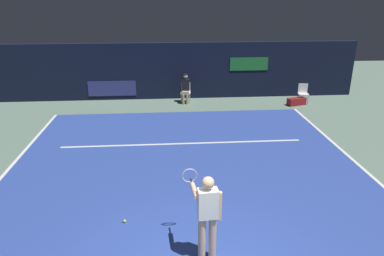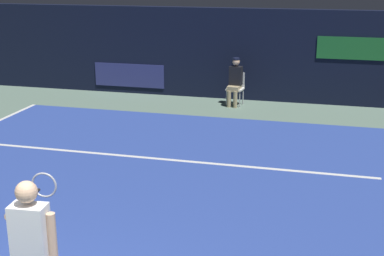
# 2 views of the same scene
# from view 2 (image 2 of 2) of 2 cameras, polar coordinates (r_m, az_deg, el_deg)

# --- Properties ---
(ground_plane) EXTENTS (32.65, 32.65, 0.00)m
(ground_plane) POSITION_cam_2_polar(r_m,az_deg,el_deg) (9.26, -5.30, -7.17)
(ground_plane) COLOR slate
(court_surface) EXTENTS (10.15, 10.41, 0.01)m
(court_surface) POSITION_cam_2_polar(r_m,az_deg,el_deg) (9.26, -5.30, -7.13)
(court_surface) COLOR #2D479E
(court_surface) RESTS_ON ground
(line_service) EXTENTS (7.92, 0.10, 0.01)m
(line_service) POSITION_cam_2_polar(r_m,az_deg,el_deg) (10.86, -2.07, -3.37)
(line_service) COLOR white
(line_service) RESTS_ON court_surface
(back_wall) EXTENTS (17.05, 0.33, 2.60)m
(back_wall) POSITION_cam_2_polar(r_m,az_deg,el_deg) (15.88, 3.73, 7.76)
(back_wall) COLOR black
(back_wall) RESTS_ON ground
(tennis_player) EXTENTS (0.68, 0.93, 1.73)m
(tennis_player) POSITION_cam_2_polar(r_m,az_deg,el_deg) (5.83, -16.33, -12.04)
(tennis_player) COLOR #DBAD89
(tennis_player) RESTS_ON ground
(line_judge_on_chair) EXTENTS (0.48, 0.56, 1.32)m
(line_judge_on_chair) POSITION_cam_2_polar(r_m,az_deg,el_deg) (15.08, 4.53, 4.91)
(line_judge_on_chair) COLOR white
(line_judge_on_chair) RESTS_ON ground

